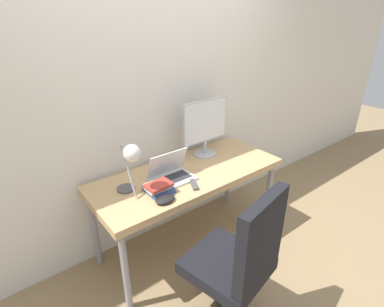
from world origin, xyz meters
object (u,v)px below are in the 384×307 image
object	(u,v)px
monitor	(205,125)
game_controller	(165,199)
book_stack	(158,188)
desk_lamp	(131,159)
laptop	(171,174)
office_chair	(240,258)

from	to	relation	value
monitor	game_controller	bearing A→B (deg)	-149.49
book_stack	game_controller	size ratio (longest dim) A/B	1.38
desk_lamp	monitor	bearing A→B (deg)	15.73
desk_lamp	laptop	bearing A→B (deg)	8.37
book_stack	laptop	bearing A→B (deg)	28.49
desk_lamp	book_stack	bearing A→B (deg)	-14.40
laptop	office_chair	size ratio (longest dim) A/B	0.32
game_controller	book_stack	bearing A→B (deg)	77.38
office_chair	game_controller	size ratio (longest dim) A/B	7.22
monitor	game_controller	size ratio (longest dim) A/B	3.51
laptop	game_controller	xyz separation A→B (m)	(-0.21, -0.23, -0.03)
monitor	book_stack	size ratio (longest dim) A/B	2.55
monitor	book_stack	world-z (taller)	monitor
desk_lamp	game_controller	xyz separation A→B (m)	(0.15, -0.18, -0.29)
monitor	book_stack	bearing A→B (deg)	-157.28
office_chair	laptop	bearing A→B (deg)	86.90
desk_lamp	book_stack	distance (m)	0.32
monitor	office_chair	world-z (taller)	monitor
desk_lamp	book_stack	xyz separation A→B (m)	(0.18, -0.05, -0.27)
laptop	desk_lamp	size ratio (longest dim) A/B	0.80
laptop	book_stack	distance (m)	0.20
monitor	game_controller	distance (m)	0.88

